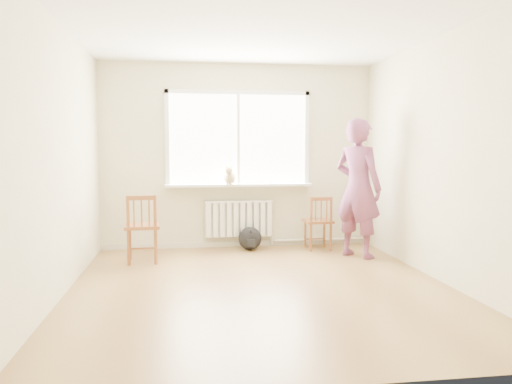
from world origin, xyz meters
name	(u,v)px	position (x,y,z in m)	size (l,w,h in m)	color
floor	(261,287)	(0.00, 0.00, 0.00)	(4.50, 4.50, 0.00)	olive
ceiling	(261,26)	(0.00, 0.00, 2.70)	(4.50, 4.50, 0.00)	white
back_wall	(238,156)	(0.00, 2.25, 1.35)	(4.00, 0.01, 2.70)	beige
window	(238,135)	(0.00, 2.22, 1.66)	(2.12, 0.05, 1.42)	white
windowsill	(239,185)	(0.00, 2.14, 0.93)	(2.15, 0.22, 0.04)	white
radiator	(239,218)	(0.00, 2.16, 0.44)	(1.00, 0.12, 0.55)	white
heating_pipe	(320,240)	(1.25, 2.19, 0.08)	(0.04, 0.04, 1.40)	silver
baseboard	(238,244)	(0.00, 2.23, 0.04)	(4.00, 0.03, 0.08)	beige
chair_left	(142,229)	(-1.33, 1.34, 0.44)	(0.46, 0.44, 0.88)	brown
chair_right	(319,223)	(1.12, 1.82, 0.39)	(0.40, 0.38, 0.78)	brown
person	(358,188)	(1.52, 1.31, 0.93)	(0.68, 0.45, 1.86)	#CE445B
cat	(230,176)	(-0.14, 2.05, 1.06)	(0.23, 0.41, 0.28)	beige
backpack	(250,238)	(0.14, 1.95, 0.17)	(0.34, 0.25, 0.34)	black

